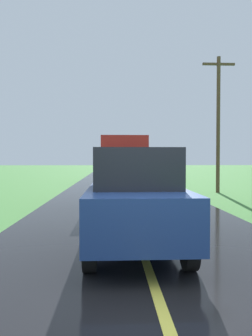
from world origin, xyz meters
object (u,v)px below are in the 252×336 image
Objects in this scene: banana_truck_near at (125,167)px; following_car at (134,198)px; banana_truck_far at (119,164)px; utility_pole_roadside at (218,120)px.

banana_truck_near is 7.57m from following_car.
banana_truck_far is at bearing 89.86° from banana_truck_near.
banana_truck_far is 0.79× the size of utility_pole_roadside.
banana_truck_far is 1.42× the size of following_car.
utility_pole_roadside is 12.53m from following_car.
utility_pole_roadside is 1.80× the size of following_car.
banana_truck_near is at bearing -90.14° from banana_truck_far.
utility_pole_roadside reaches higher than following_car.
banana_truck_near is at bearing -147.15° from utility_pole_roadside.
utility_pole_roadside reaches higher than banana_truck_far.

